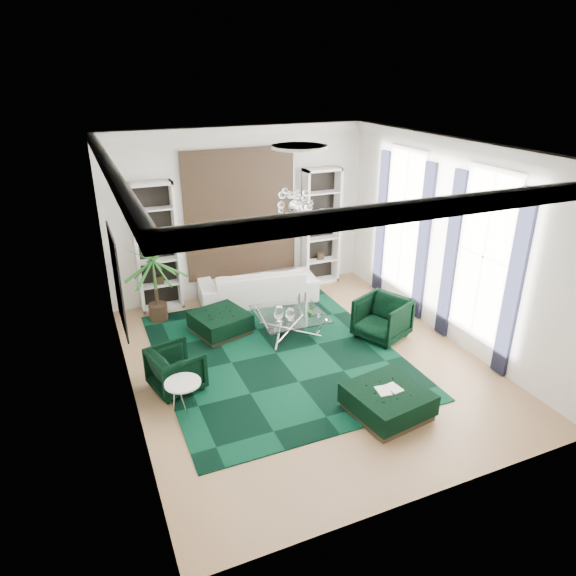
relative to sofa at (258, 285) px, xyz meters
name	(u,v)px	position (x,y,z in m)	size (l,w,h in m)	color
floor	(304,362)	(-0.13, -2.82, -0.39)	(6.00, 7.00, 0.02)	#A88259
ceiling	(308,147)	(-0.13, -2.82, 3.43)	(6.00, 7.00, 0.02)	white
wall_back	(240,213)	(-0.13, 0.69, 1.52)	(6.00, 0.02, 3.80)	silver
wall_front	(440,368)	(-0.13, -6.33, 1.52)	(6.00, 0.02, 3.80)	silver
wall_left	(119,292)	(-3.14, -2.82, 1.52)	(0.02, 7.00, 3.80)	silver
wall_right	(450,242)	(2.88, -2.82, 1.52)	(0.02, 7.00, 3.80)	silver
crown_molding	(307,154)	(-0.13, -2.82, 3.32)	(6.00, 7.00, 0.18)	white
ceiling_medallion	(299,147)	(-0.13, -2.52, 3.39)	(0.90, 0.90, 0.05)	white
tapestry	(241,214)	(-0.13, 0.64, 1.52)	(2.50, 0.06, 2.80)	black
shelving_left	(157,248)	(-2.08, 0.49, 1.02)	(0.90, 0.38, 2.80)	white
shelving_right	(321,227)	(1.82, 0.49, 1.02)	(0.90, 0.38, 2.80)	white
painting	(118,281)	(-3.10, -2.22, 1.47)	(0.04, 1.30, 1.60)	black
window_near	(484,257)	(2.86, -3.72, 1.52)	(0.03, 1.10, 2.90)	white
curtain_near_a	(514,287)	(2.82, -4.50, 1.27)	(0.07, 0.30, 3.25)	black
curtain_near_b	(451,257)	(2.82, -2.94, 1.27)	(0.07, 0.30, 3.25)	black
window_far	(403,222)	(2.86, -1.32, 1.52)	(0.03, 1.10, 2.90)	white
curtain_far_a	(423,244)	(2.82, -2.10, 1.27)	(0.07, 0.30, 3.25)	black
curtain_far_b	(381,224)	(2.82, -0.54, 1.27)	(0.07, 0.30, 3.25)	black
rug	(276,353)	(-0.51, -2.38, -0.37)	(4.20, 5.00, 0.02)	black
sofa	(258,285)	(0.00, 0.00, 0.00)	(2.62, 1.02, 0.76)	white
armchair_left	(176,369)	(-2.43, -2.75, -0.02)	(0.78, 0.81, 0.73)	black
armchair_right	(382,318)	(1.64, -2.59, 0.03)	(0.89, 0.92, 0.83)	black
coffee_table	(290,323)	(0.05, -1.73, -0.16)	(1.30, 1.30, 0.45)	white
ottoman_side	(220,323)	(-1.23, -1.17, -0.16)	(0.99, 0.99, 0.44)	black
ottoman_front	(387,402)	(0.39, -4.71, -0.16)	(1.09, 1.09, 0.44)	black
book	(389,389)	(0.39, -4.71, 0.07)	(0.39, 0.26, 0.03)	white
side_table	(184,398)	(-2.46, -3.45, -0.12)	(0.55, 0.55, 0.53)	white
palm	(154,272)	(-2.27, -0.09, 0.70)	(1.36, 1.36, 2.17)	#236822
chandelier	(294,206)	(-0.27, -2.62, 2.47)	(0.73, 0.73, 0.66)	white
table_plant	(311,311)	(0.37, -2.00, 0.19)	(0.14, 0.11, 0.25)	#236822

